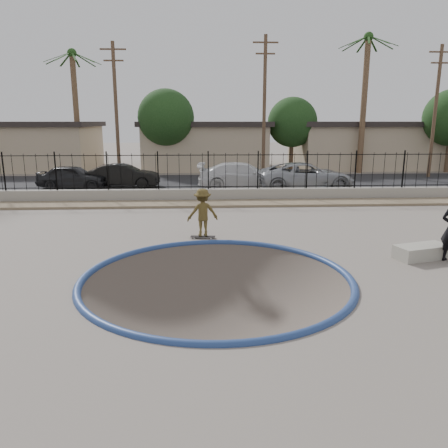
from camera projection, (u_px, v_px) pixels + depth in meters
name	position (u px, v px, depth m)	size (l,w,h in m)	color
ground	(208.00, 215.00, 24.08)	(120.00, 120.00, 2.20)	#70665D
bowl_pit	(217.00, 279.00, 11.19)	(6.84, 6.84, 1.80)	#443A34
coping_ring	(217.00, 279.00, 11.19)	(7.04, 7.04, 0.20)	navy
rock_strip	(209.00, 204.00, 21.09)	(42.00, 1.60, 0.11)	#958362
retaining_wall	(208.00, 195.00, 22.10)	(42.00, 0.45, 0.60)	gray
fence	(208.00, 171.00, 21.83)	(40.00, 0.04, 1.80)	black
street	(207.00, 182.00, 28.68)	(90.00, 8.00, 0.04)	black
house_west	(27.00, 145.00, 36.69)	(11.60, 8.60, 3.90)	tan
house_center	(205.00, 145.00, 37.46)	(10.60, 8.60, 3.90)	tan
house_east	(365.00, 144.00, 38.18)	(12.60, 8.60, 3.90)	tan
palm_mid	(74.00, 84.00, 33.43)	(2.30, 2.30, 9.30)	brown
palm_right	(366.00, 74.00, 32.47)	(2.30, 2.30, 10.30)	brown
utility_pole_left	(116.00, 109.00, 29.24)	(1.70, 0.24, 9.00)	#473323
utility_pole_mid	(264.00, 106.00, 29.69)	(1.70, 0.24, 9.50)	#473323
utility_pole_right	(435.00, 110.00, 30.37)	(1.70, 0.24, 9.00)	#473323
street_tree_left	(166.00, 118.00, 33.39)	(4.32, 4.32, 6.36)	#473323
street_tree_mid	(292.00, 122.00, 34.96)	(3.96, 3.96, 5.83)	#473323
skater	(203.00, 215.00, 14.87)	(1.05, 0.61, 1.63)	brown
skateboard	(203.00, 237.00, 15.05)	(0.86, 0.28, 0.07)	black
concrete_ledge	(422.00, 252.00, 12.82)	(1.60, 0.70, 0.40)	#A19E8F
car_a	(73.00, 177.00, 25.77)	(1.65, 4.10, 1.40)	black
car_b	(124.00, 176.00, 26.31)	(1.48, 4.24, 1.40)	black
car_c	(243.00, 176.00, 25.58)	(2.16, 5.32, 1.54)	silver
car_d	(305.00, 176.00, 25.29)	(2.62, 5.68, 1.58)	#9A9DA3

